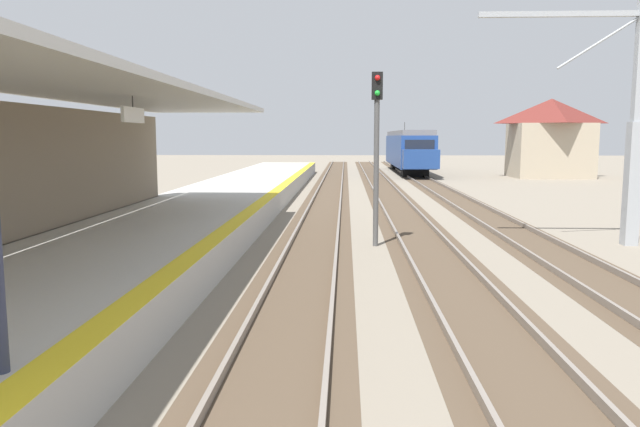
# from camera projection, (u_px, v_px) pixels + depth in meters

# --- Properties ---
(station_platform) EXTENTS (5.00, 80.00, 0.91)m
(station_platform) POSITION_uv_depth(u_px,v_px,m) (163.00, 234.00, 17.90)
(station_platform) COLOR #B7B5AD
(station_platform) RESTS_ON ground
(station_building_with_canopy) EXTENTS (4.85, 24.00, 4.43)m
(station_building_with_canopy) POSITION_uv_depth(u_px,v_px,m) (3.00, 168.00, 12.70)
(station_building_with_canopy) COLOR #4C4C4C
(station_building_with_canopy) RESTS_ON ground
(track_pair_nearest_platform) EXTENTS (2.34, 120.00, 0.16)m
(track_pair_nearest_platform) POSITION_uv_depth(u_px,v_px,m) (318.00, 228.00, 21.73)
(track_pair_nearest_platform) COLOR #4C3D2D
(track_pair_nearest_platform) RESTS_ON ground
(track_pair_middle) EXTENTS (2.34, 120.00, 0.16)m
(track_pair_middle) POSITION_uv_depth(u_px,v_px,m) (414.00, 229.00, 21.59)
(track_pair_middle) COLOR #4C3D2D
(track_pair_middle) RESTS_ON ground
(track_pair_far_side) EXTENTS (2.34, 120.00, 0.16)m
(track_pair_far_side) POSITION_uv_depth(u_px,v_px,m) (510.00, 230.00, 21.45)
(track_pair_far_side) COLOR #4C3D2D
(track_pair_far_side) RESTS_ON ground
(approaching_train) EXTENTS (2.93, 19.60, 4.76)m
(approaching_train) POSITION_uv_depth(u_px,v_px,m) (408.00, 149.00, 56.46)
(approaching_train) COLOR navy
(approaching_train) RESTS_ON ground
(rail_signal_post) EXTENTS (0.32, 0.34, 5.20)m
(rail_signal_post) POSITION_uv_depth(u_px,v_px,m) (377.00, 141.00, 18.12)
(rail_signal_post) COLOR #4C4C4C
(rail_signal_post) RESTS_ON ground
(catenary_pylon_far_side) EXTENTS (5.00, 0.40, 7.50)m
(catenary_pylon_far_side) POSITION_uv_depth(u_px,v_px,m) (626.00, 127.00, 18.23)
(catenary_pylon_far_side) COLOR #9EA3A8
(catenary_pylon_far_side) RESTS_ON ground
(distant_trackside_house) EXTENTS (6.60, 5.28, 6.40)m
(distant_trackside_house) POSITION_uv_depth(u_px,v_px,m) (550.00, 137.00, 49.68)
(distant_trackside_house) COLOR tan
(distant_trackside_house) RESTS_ON ground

